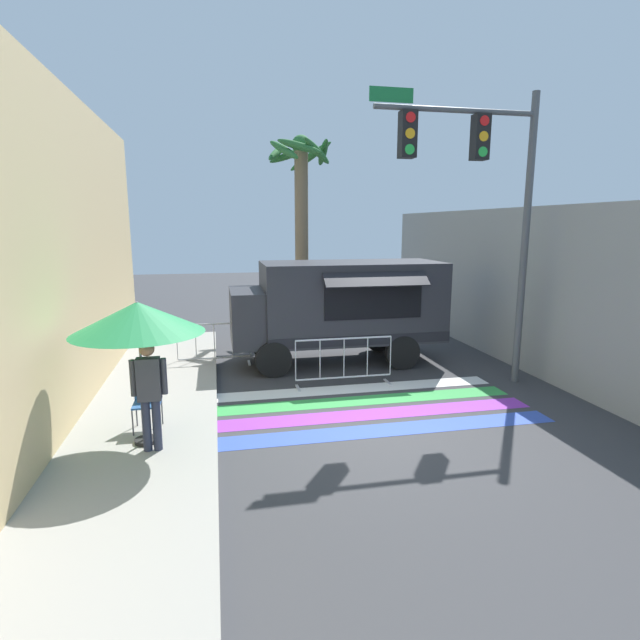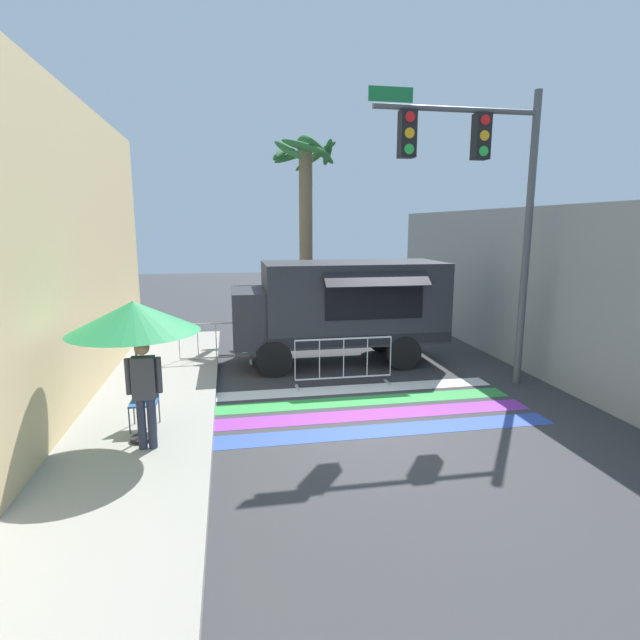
# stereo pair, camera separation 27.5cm
# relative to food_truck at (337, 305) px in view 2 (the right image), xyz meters

# --- Properties ---
(ground_plane) EXTENTS (60.00, 60.00, 0.00)m
(ground_plane) POSITION_rel_food_truck_xyz_m (-0.19, -4.23, -1.53)
(ground_plane) COLOR #38383A
(sidewalk_left) EXTENTS (4.40, 16.00, 0.17)m
(sidewalk_left) POSITION_rel_food_truck_xyz_m (-5.26, -4.23, -1.45)
(sidewalk_left) COLOR #99968E
(sidewalk_left) RESTS_ON ground_plane
(building_left_facade) EXTENTS (0.25, 16.00, 5.96)m
(building_left_facade) POSITION_rel_food_truck_xyz_m (-5.58, -4.23, 1.45)
(building_left_facade) COLOR #DBBC84
(building_left_facade) RESTS_ON ground_plane
(concrete_wall_right) EXTENTS (0.20, 16.00, 3.97)m
(concrete_wall_right) POSITION_rel_food_truck_xyz_m (4.45, -1.23, 0.45)
(concrete_wall_right) COLOR gray
(concrete_wall_right) RESTS_ON ground_plane
(crosswalk_painted) EXTENTS (6.40, 2.84, 0.01)m
(crosswalk_painted) POSITION_rel_food_truck_xyz_m (-0.19, -3.31, -1.53)
(crosswalk_painted) COLOR #334FB2
(crosswalk_painted) RESTS_ON ground_plane
(food_truck) EXTENTS (5.36, 2.50, 2.62)m
(food_truck) POSITION_rel_food_truck_xyz_m (0.00, 0.00, 0.00)
(food_truck) COLOR #2D2D33
(food_truck) RESTS_ON ground_plane
(traffic_signal_pole) EXTENTS (3.70, 0.29, 6.27)m
(traffic_signal_pole) POSITION_rel_food_truck_xyz_m (2.53, -2.41, 2.92)
(traffic_signal_pole) COLOR #515456
(traffic_signal_pole) RESTS_ON ground_plane
(patio_umbrella) EXTENTS (1.98, 1.98, 2.25)m
(patio_umbrella) POSITION_rel_food_truck_xyz_m (-4.16, -4.49, 0.63)
(patio_umbrella) COLOR black
(patio_umbrella) RESTS_ON sidewalk_left
(folding_chair) EXTENTS (0.44, 0.44, 0.87)m
(folding_chair) POSITION_rel_food_truck_xyz_m (-4.19, -3.89, -0.84)
(folding_chair) COLOR #4C4C51
(folding_chair) RESTS_ON sidewalk_left
(vendor_person) EXTENTS (0.53, 0.22, 1.70)m
(vendor_person) POSITION_rel_food_truck_xyz_m (-4.02, -4.80, -0.40)
(vendor_person) COLOR #2D3347
(vendor_person) RESTS_ON sidewalk_left
(barricade_front) EXTENTS (2.20, 0.44, 1.10)m
(barricade_front) POSITION_rel_food_truck_xyz_m (-0.27, -1.93, -0.98)
(barricade_front) COLOR #B7BABF
(barricade_front) RESTS_ON ground_plane
(barricade_side) EXTENTS (1.86, 0.44, 1.10)m
(barricade_side) POSITION_rel_food_truck_xyz_m (-3.09, 0.35, -0.99)
(barricade_side) COLOR #B7BABF
(barricade_side) RESTS_ON ground_plane
(palm_tree) EXTENTS (2.37, 2.29, 6.37)m
(palm_tree) POSITION_rel_food_truck_xyz_m (-0.16, 4.23, 2.67)
(palm_tree) COLOR #7A664C
(palm_tree) RESTS_ON ground_plane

